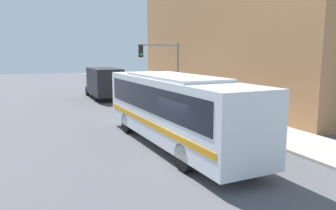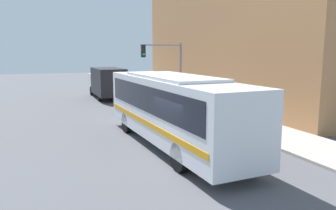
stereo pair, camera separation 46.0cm
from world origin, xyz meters
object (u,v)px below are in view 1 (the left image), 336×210
object	(u,v)px
traffic_light_pole	(164,63)
pedestrian_near_corner	(183,91)
city_bus	(174,106)
parking_meter	(207,102)
delivery_truck	(102,82)
fire_hydrant	(229,117)

from	to	relation	value
traffic_light_pole	pedestrian_near_corner	xyz separation A→B (m)	(2.69, 2.21, -2.48)
city_bus	pedestrian_near_corner	xyz separation A→B (m)	(6.32, 12.09, -0.91)
traffic_light_pole	parking_meter	xyz separation A→B (m)	(1.03, -4.80, -2.37)
delivery_truck	traffic_light_pole	size ratio (longest dim) A/B	1.53
delivery_truck	fire_hydrant	world-z (taller)	delivery_truck
delivery_truck	pedestrian_near_corner	xyz separation A→B (m)	(5.87, -4.93, -0.59)
parking_meter	city_bus	bearing A→B (deg)	-132.51
parking_meter	pedestrian_near_corner	xyz separation A→B (m)	(1.66, 7.01, -0.11)
parking_meter	delivery_truck	bearing A→B (deg)	109.42
delivery_truck	pedestrian_near_corner	world-z (taller)	delivery_truck
city_bus	parking_meter	size ratio (longest dim) A/B	7.80
fire_hydrant	pedestrian_near_corner	distance (m)	9.71
city_bus	parking_meter	distance (m)	6.94
fire_hydrant	traffic_light_pole	size ratio (longest dim) A/B	0.16
city_bus	delivery_truck	size ratio (longest dim) A/B	1.50
city_bus	parking_meter	world-z (taller)	city_bus
city_bus	delivery_truck	distance (m)	17.03
fire_hydrant	pedestrian_near_corner	world-z (taller)	pedestrian_near_corner
city_bus	fire_hydrant	world-z (taller)	city_bus
pedestrian_near_corner	fire_hydrant	bearing A→B (deg)	-99.85
delivery_truck	parking_meter	world-z (taller)	delivery_truck
traffic_light_pole	delivery_truck	bearing A→B (deg)	113.99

